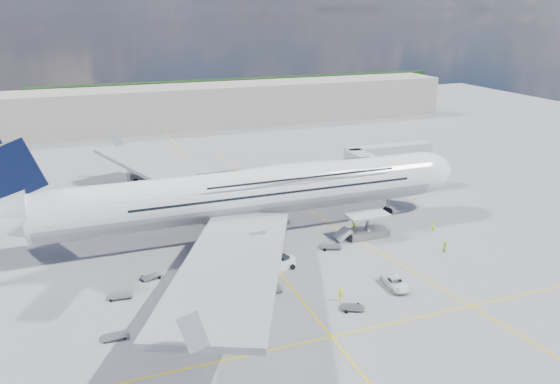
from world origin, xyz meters
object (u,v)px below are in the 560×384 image
object	(u,v)px
crew_nose	(433,227)
crew_wing	(195,284)
baggage_tug	(283,263)
catering_truck_inner	(217,193)
airliner	(249,193)
cone_nose	(414,198)
jet_bridge	(381,158)
crew_loader	(445,248)
catering_truck_outer	(144,172)
dolly_back	(151,276)
dolly_nose_far	(352,307)
dolly_row_a	(120,296)
cone_wing_right_outer	(163,312)
cone_wing_left_inner	(160,207)
cone_wing_left_outer	(128,190)
dolly_row_b	(114,336)
cargo_loader	(366,229)
dolly_row_c	(270,289)
service_van	(396,283)
crew_van	(354,224)
cone_wing_right_inner	(215,261)
crew_tug	(341,295)
dolly_nose_near	(331,246)

from	to	relation	value
crew_nose	crew_wing	world-z (taller)	crew_nose
baggage_tug	catering_truck_inner	xyz separation A→B (m)	(-1.85, 28.48, 1.29)
airliner	cone_nose	size ratio (longest dim) A/B	149.28
jet_bridge	crew_loader	xyz separation A→B (m)	(-5.23, -27.44, -6.03)
catering_truck_inner	catering_truck_outer	xyz separation A→B (m)	(-10.63, 19.01, -0.30)
catering_truck_outer	cone_nose	world-z (taller)	catering_truck_outer
dolly_back	dolly_nose_far	xyz separation A→B (m)	(20.99, -16.17, 0.01)
dolly_row_a	cone_wing_right_outer	world-z (taller)	cone_wing_right_outer
cone_wing_left_inner	cone_wing_left_outer	bearing A→B (deg)	110.01
cone_nose	dolly_nose_far	bearing A→B (deg)	-133.36
dolly_row_b	baggage_tug	bearing A→B (deg)	19.85
cargo_loader	dolly_row_c	size ratio (longest dim) A/B	2.68
dolly_row_b	service_van	size ratio (longest dim) A/B	0.54
jet_bridge	dolly_row_c	xyz separation A→B (m)	(-32.71, -29.38, -6.52)
dolly_back	service_van	world-z (taller)	service_van
cargo_loader	crew_wing	xyz separation A→B (m)	(-28.31, -7.53, -0.42)
baggage_tug	cone_nose	size ratio (longest dim) A/B	6.53
cargo_loader	cone_wing_left_inner	world-z (taller)	cargo_loader
catering_truck_inner	crew_wing	world-z (taller)	catering_truck_inner
dolly_row_c	crew_van	world-z (taller)	crew_van
jet_bridge	catering_truck_outer	world-z (taller)	jet_bridge
jet_bridge	cone_wing_right_inner	size ratio (longest dim) A/B	37.15
crew_nose	crew_wing	bearing A→B (deg)	158.98
airliner	cone_wing_left_outer	world-z (taller)	airliner
dolly_row_c	dolly_row_a	bearing A→B (deg)	174.13
catering_truck_outer	service_van	world-z (taller)	catering_truck_outer
crew_tug	dolly_row_c	bearing A→B (deg)	124.46
dolly_nose_far	catering_truck_inner	size ratio (longest dim) A/B	0.39
cone_wing_left_inner	cone_wing_left_outer	xyz separation A→B (m)	(-4.29, 11.77, 0.05)
dolly_nose_near	cone_wing_right_outer	size ratio (longest dim) A/B	5.80
dolly_row_b	cone_wing_left_inner	world-z (taller)	cone_wing_left_inner
cone_wing_left_inner	dolly_nose_near	bearing A→B (deg)	-51.24
cone_nose	cargo_loader	bearing A→B (deg)	-144.50
crew_tug	cone_wing_right_inner	xyz separation A→B (m)	(-11.52, 15.70, -0.63)
crew_nose	crew_wing	xyz separation A→B (m)	(-39.13, -5.29, -0.05)
jet_bridge	dolly_nose_near	distance (m)	29.21
cone_wing_left_outer	cone_wing_right_outer	bearing A→B (deg)	-91.05
dolly_nose_near	crew_van	distance (m)	8.59
dolly_row_a	dolly_nose_far	world-z (taller)	dolly_row_a
airliner	crew_tug	world-z (taller)	airliner
dolly_row_b	catering_truck_outer	world-z (taller)	catering_truck_outer
cargo_loader	crew_wing	bearing A→B (deg)	-165.10
service_van	cone_nose	xyz separation A→B (m)	(21.45, 27.93, -0.42)
catering_truck_inner	dolly_row_c	bearing A→B (deg)	-97.56
crew_wing	dolly_row_b	bearing A→B (deg)	126.71
dolly_row_c	crew_tug	distance (m)	8.86
airliner	service_van	size ratio (longest dim) A/B	16.26
dolly_row_a	catering_truck_outer	xyz separation A→B (m)	(8.95, 47.86, 1.54)
dolly_row_a	crew_tug	world-z (taller)	crew_tug
crew_wing	airliner	bearing A→B (deg)	-38.05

